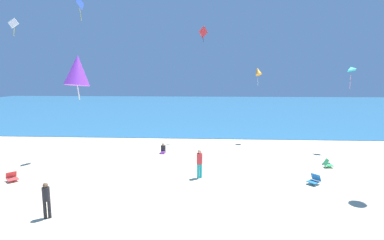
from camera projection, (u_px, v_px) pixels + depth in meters
ground_plane at (193, 164)px, 20.52m from camera, size 120.00×120.00×0.00m
ocean_water at (204, 107)px, 58.46m from camera, size 120.00×60.00×0.05m
beach_chair_near_camera at (12, 177)px, 17.20m from camera, size 0.87×0.86×0.54m
beach_chair_mid_beach at (328, 164)px, 19.79m from camera, size 0.62×0.51×0.58m
beach_chair_far_right at (314, 180)px, 16.72m from camera, size 0.87×0.86×0.58m
person_1 at (200, 162)px, 17.62m from camera, size 0.49×0.49×1.77m
person_3 at (46, 198)px, 12.61m from camera, size 0.39×0.39×1.60m
person_4 at (163, 149)px, 23.53m from camera, size 0.40×0.66×0.82m
kite_orange at (258, 71)px, 26.94m from camera, size 0.86×0.99×1.81m
kite_red at (203, 32)px, 27.22m from camera, size 0.82×0.80×1.46m
kite_purple at (77, 70)px, 8.89m from camera, size 1.03×1.09×1.40m
kite_white at (13, 23)px, 19.92m from camera, size 0.79×0.31×1.23m
kite_blue at (80, 3)px, 21.20m from camera, size 0.30×1.01×1.75m
kite_teal at (351, 69)px, 21.08m from camera, size 0.91×0.87×1.65m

